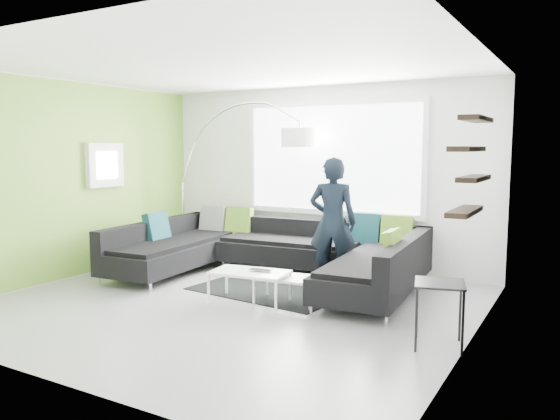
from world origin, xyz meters
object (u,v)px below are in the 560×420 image
object	(u,v)px
coffee_table	(269,287)
arc_lamp	(182,183)
sectional_sofa	(267,254)
person	(333,222)
side_table	(439,314)
laptop	(259,271)

from	to	relation	value
coffee_table	arc_lamp	size ratio (longest dim) A/B	0.46
sectional_sofa	arc_lamp	xyz separation A→B (m)	(-2.01, 0.61, 0.89)
sectional_sofa	person	distance (m)	1.03
side_table	laptop	world-z (taller)	side_table
coffee_table	person	distance (m)	1.36
sectional_sofa	laptop	xyz separation A→B (m)	(0.46, -0.95, 0.01)
person	laptop	xyz separation A→B (m)	(-0.41, -1.21, -0.47)
side_table	laptop	bearing A→B (deg)	170.42
arc_lamp	side_table	size ratio (longest dim) A/B	4.15
coffee_table	arc_lamp	world-z (taller)	arc_lamp
person	sectional_sofa	bearing A→B (deg)	0.89
side_table	person	world-z (taller)	person
side_table	person	bearing A→B (deg)	138.85
laptop	coffee_table	bearing A→B (deg)	35.11
coffee_table	laptop	xyz separation A→B (m)	(-0.08, -0.08, 0.20)
coffee_table	arc_lamp	xyz separation A→B (m)	(-2.55, 1.49, 1.09)
coffee_table	person	bearing A→B (deg)	65.63
side_table	person	size ratio (longest dim) A/B	0.35
arc_lamp	side_table	world-z (taller)	arc_lamp
person	arc_lamp	bearing A→B (deg)	-22.53
sectional_sofa	person	size ratio (longest dim) A/B	2.44
arc_lamp	coffee_table	bearing A→B (deg)	-32.61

